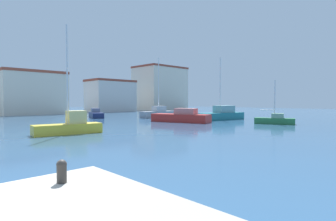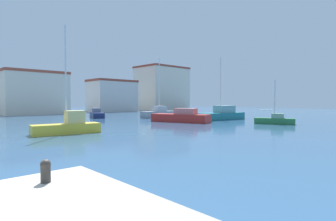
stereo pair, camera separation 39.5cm
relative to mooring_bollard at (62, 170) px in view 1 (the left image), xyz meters
The scene contains 11 objects.
water 25.95m from the mooring_bollard, 57.05° to the left, with size 160.00×160.00×0.00m, color #2D5175.
mooring_bollard is the anchor object (origin of this frame).
sailboat_green_outer_mooring 28.25m from the mooring_bollard, 15.88° to the left, with size 2.53×4.34×4.91m.
motorboat_navy_far_right 37.62m from the mooring_bollard, 59.91° to the left, with size 3.71×5.92×1.45m.
sailboat_teal_center_channel 32.76m from the mooring_bollard, 29.14° to the left, with size 7.77×3.33×8.52m.
sailboat_yellow_distant_east 16.68m from the mooring_bollard, 65.56° to the left, with size 5.26×2.17×8.52m.
sailboat_grey_near_pier 36.44m from the mooring_bollard, 44.74° to the left, with size 6.27×2.06×9.23m.
motorboat_red_far_left 27.61m from the mooring_bollard, 37.98° to the left, with size 4.04×7.58×1.69m.
waterfront_apartments 52.65m from the mooring_bollard, 73.39° to the left, with size 11.62×8.03×8.33m.
harbor_office 60.32m from the mooring_bollard, 57.02° to the left, with size 10.60×7.17×7.60m.
yacht_club 73.04m from the mooring_bollard, 45.94° to the left, with size 13.72×10.12×12.43m.
Camera 1 is at (-1.25, -7.00, 2.60)m, focal length 28.55 mm.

